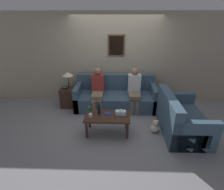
{
  "coord_description": "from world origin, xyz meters",
  "views": [
    {
      "loc": [
        0.03,
        -4.06,
        2.52
      ],
      "look_at": [
        -0.09,
        -0.12,
        0.68
      ],
      "focal_mm": 28.0,
      "sensor_mm": 36.0,
      "label": 1
    }
  ],
  "objects_px": {
    "couch_side": "(180,120)",
    "teddy_bear": "(155,127)",
    "coffee_table": "(107,118)",
    "couch_main": "(116,97)",
    "person_left": "(98,89)",
    "wine_bottle": "(99,109)",
    "person_right": "(134,89)",
    "drinking_glass": "(91,115)"
  },
  "relations": [
    {
      "from": "person_right",
      "to": "person_left",
      "type": "bearing_deg",
      "value": 180.0
    },
    {
      "from": "teddy_bear",
      "to": "wine_bottle",
      "type": "bearing_deg",
      "value": 178.7
    },
    {
      "from": "coffee_table",
      "to": "person_left",
      "type": "xyz_separation_m",
      "value": [
        -0.33,
        1.13,
        0.25
      ]
    },
    {
      "from": "coffee_table",
      "to": "teddy_bear",
      "type": "bearing_deg",
      "value": 3.12
    },
    {
      "from": "person_left",
      "to": "teddy_bear",
      "type": "xyz_separation_m",
      "value": [
        1.43,
        -1.07,
        -0.5
      ]
    },
    {
      "from": "couch_main",
      "to": "person_right",
      "type": "relative_size",
      "value": 1.9
    },
    {
      "from": "person_left",
      "to": "teddy_bear",
      "type": "distance_m",
      "value": 1.85
    },
    {
      "from": "person_left",
      "to": "person_right",
      "type": "distance_m",
      "value": 1.02
    },
    {
      "from": "wine_bottle",
      "to": "person_right",
      "type": "xyz_separation_m",
      "value": [
        0.88,
        1.04,
        0.07
      ]
    },
    {
      "from": "couch_main",
      "to": "drinking_glass",
      "type": "xyz_separation_m",
      "value": [
        -0.54,
        -1.35,
        0.19
      ]
    },
    {
      "from": "wine_bottle",
      "to": "coffee_table",
      "type": "bearing_deg",
      "value": -25.44
    },
    {
      "from": "couch_main",
      "to": "drinking_glass",
      "type": "relative_size",
      "value": 26.29
    },
    {
      "from": "couch_main",
      "to": "person_left",
      "type": "height_order",
      "value": "person_left"
    },
    {
      "from": "drinking_glass",
      "to": "teddy_bear",
      "type": "distance_m",
      "value": 1.52
    },
    {
      "from": "wine_bottle",
      "to": "teddy_bear",
      "type": "bearing_deg",
      "value": -1.3
    },
    {
      "from": "person_left",
      "to": "couch_side",
      "type": "bearing_deg",
      "value": -27.23
    },
    {
      "from": "couch_side",
      "to": "wine_bottle",
      "type": "relative_size",
      "value": 4.67
    },
    {
      "from": "person_right",
      "to": "wine_bottle",
      "type": "bearing_deg",
      "value": -130.21
    },
    {
      "from": "couch_main",
      "to": "couch_side",
      "type": "relative_size",
      "value": 1.59
    },
    {
      "from": "couch_main",
      "to": "wine_bottle",
      "type": "bearing_deg",
      "value": -106.83
    },
    {
      "from": "couch_main",
      "to": "person_left",
      "type": "distance_m",
      "value": 0.62
    },
    {
      "from": "teddy_bear",
      "to": "coffee_table",
      "type": "bearing_deg",
      "value": -176.88
    },
    {
      "from": "wine_bottle",
      "to": "person_right",
      "type": "distance_m",
      "value": 1.36
    },
    {
      "from": "coffee_table",
      "to": "person_right",
      "type": "xyz_separation_m",
      "value": [
        0.69,
        1.13,
        0.26
      ]
    },
    {
      "from": "wine_bottle",
      "to": "person_left",
      "type": "xyz_separation_m",
      "value": [
        -0.14,
        1.04,
        0.06
      ]
    },
    {
      "from": "coffee_table",
      "to": "person_left",
      "type": "relative_size",
      "value": 0.85
    },
    {
      "from": "couch_side",
      "to": "teddy_bear",
      "type": "bearing_deg",
      "value": 94.2
    },
    {
      "from": "person_right",
      "to": "couch_side",
      "type": "bearing_deg",
      "value": -46.35
    },
    {
      "from": "couch_side",
      "to": "drinking_glass",
      "type": "relative_size",
      "value": 16.52
    },
    {
      "from": "wine_bottle",
      "to": "teddy_bear",
      "type": "distance_m",
      "value": 1.36
    },
    {
      "from": "couch_main",
      "to": "wine_bottle",
      "type": "xyz_separation_m",
      "value": [
        -0.36,
        -1.2,
        0.26
      ]
    },
    {
      "from": "couch_side",
      "to": "couch_main",
      "type": "bearing_deg",
      "value": 51.54
    },
    {
      "from": "couch_main",
      "to": "coffee_table",
      "type": "bearing_deg",
      "value": -97.72
    },
    {
      "from": "coffee_table",
      "to": "couch_side",
      "type": "bearing_deg",
      "value": 3.49
    },
    {
      "from": "coffee_table",
      "to": "person_right",
      "type": "height_order",
      "value": "person_right"
    },
    {
      "from": "couch_main",
      "to": "drinking_glass",
      "type": "distance_m",
      "value": 1.47
    },
    {
      "from": "coffee_table",
      "to": "teddy_bear",
      "type": "xyz_separation_m",
      "value": [
        1.1,
        0.06,
        -0.25
      ]
    },
    {
      "from": "couch_main",
      "to": "person_left",
      "type": "bearing_deg",
      "value": -162.17
    },
    {
      "from": "wine_bottle",
      "to": "person_right",
      "type": "relative_size",
      "value": 0.26
    },
    {
      "from": "coffee_table",
      "to": "couch_main",
      "type": "bearing_deg",
      "value": 82.28
    },
    {
      "from": "couch_side",
      "to": "person_right",
      "type": "bearing_deg",
      "value": 43.65
    },
    {
      "from": "wine_bottle",
      "to": "person_left",
      "type": "distance_m",
      "value": 1.05
    }
  ]
}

